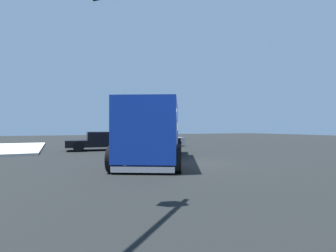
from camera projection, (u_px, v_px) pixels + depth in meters
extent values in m
plane|color=black|center=(191.00, 163.00, 11.81)|extent=(100.00, 100.00, 0.00)
cube|color=#1438AD|center=(152.00, 129.00, 12.01)|extent=(6.80, 5.08, 2.52)
cube|color=#1438AD|center=(160.00, 135.00, 16.31)|extent=(2.79, 3.00, 1.70)
cube|color=black|center=(161.00, 130.00, 17.17)|extent=(1.00, 1.83, 0.88)
cube|color=#B2B2B7|center=(143.00, 169.00, 8.90)|extent=(1.24, 2.14, 0.21)
cube|color=white|center=(128.00, 127.00, 12.07)|extent=(4.80, 2.49, 0.36)
cube|color=white|center=(177.00, 127.00, 11.95)|extent=(4.80, 2.49, 0.36)
cylinder|color=black|center=(141.00, 146.00, 16.32)|extent=(1.02, 0.71, 1.00)
cylinder|color=black|center=(179.00, 146.00, 16.20)|extent=(1.02, 0.71, 1.00)
cylinder|color=black|center=(119.00, 156.00, 10.46)|extent=(1.02, 0.71, 1.00)
cylinder|color=black|center=(178.00, 156.00, 10.34)|extent=(1.02, 0.71, 1.00)
cylinder|color=black|center=(112.00, 159.00, 9.41)|extent=(1.02, 0.71, 1.00)
cylinder|color=black|center=(177.00, 159.00, 9.29)|extent=(1.02, 0.71, 1.00)
cube|color=black|center=(76.00, 144.00, 18.17)|extent=(2.05, 1.63, 0.50)
cube|color=black|center=(99.00, 139.00, 18.74)|extent=(2.06, 1.83, 1.10)
cube|color=black|center=(99.00, 135.00, 18.74)|extent=(1.89, 1.54, 0.48)
cube|color=black|center=(123.00, 142.00, 19.39)|extent=(2.08, 2.13, 0.55)
cylinder|color=black|center=(79.00, 147.00, 17.28)|extent=(0.29, 0.77, 0.76)
cylinder|color=black|center=(78.00, 145.00, 19.16)|extent=(0.29, 0.77, 0.76)
cylinder|color=black|center=(127.00, 145.00, 18.49)|extent=(0.29, 0.77, 0.76)
cylinder|color=black|center=(123.00, 144.00, 20.37)|extent=(0.29, 0.77, 0.76)
cube|color=#B7BABF|center=(159.00, 141.00, 22.44)|extent=(1.81, 4.30, 0.65)
cube|color=black|center=(161.00, 135.00, 22.51)|extent=(1.59, 2.41, 0.50)
cylinder|color=black|center=(148.00, 144.00, 21.01)|extent=(0.20, 0.62, 0.62)
cylinder|color=black|center=(141.00, 143.00, 22.68)|extent=(0.20, 0.62, 0.62)
cylinder|color=black|center=(178.00, 143.00, 22.19)|extent=(0.20, 0.62, 0.62)
cylinder|color=black|center=(169.00, 142.00, 23.87)|extent=(0.20, 0.62, 0.62)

